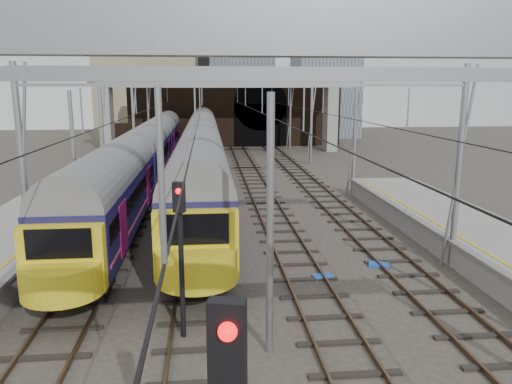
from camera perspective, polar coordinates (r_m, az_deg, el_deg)
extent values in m
cube|color=#4C3828|center=(26.84, -16.47, -3.82)|extent=(0.08, 80.00, 0.16)
cube|color=#4C3828|center=(26.61, -13.41, -3.80)|extent=(0.08, 80.00, 0.16)
cube|color=black|center=(26.73, -14.94, -3.97)|extent=(2.40, 80.00, 0.14)
cube|color=#4C3828|center=(26.37, -7.89, -3.72)|extent=(0.08, 80.00, 0.16)
cube|color=#4C3828|center=(26.35, -4.75, -3.66)|extent=(0.08, 80.00, 0.16)
cube|color=black|center=(26.37, -6.32, -3.85)|extent=(2.40, 80.00, 0.14)
cube|color=#4C3828|center=(26.50, 0.80, -3.53)|extent=(0.08, 80.00, 0.16)
cube|color=#4C3828|center=(26.70, 3.88, -3.44)|extent=(0.08, 80.00, 0.16)
cube|color=black|center=(26.61, 2.34, -3.64)|extent=(2.40, 80.00, 0.14)
cube|color=#4C3828|center=(27.23, 9.21, -3.26)|extent=(0.08, 80.00, 0.16)
cube|color=#4C3828|center=(27.63, 12.10, -3.16)|extent=(0.08, 80.00, 0.16)
cube|color=black|center=(27.44, 10.66, -3.36)|extent=(2.40, 80.00, 0.14)
cube|color=gray|center=(4.71, 14.86, 17.70)|extent=(16.80, 0.28, 0.50)
cylinder|color=gray|center=(19.80, -25.06, 1.70)|extent=(0.24, 0.24, 8.00)
cylinder|color=gray|center=(21.07, 22.16, 2.49)|extent=(0.24, 0.24, 8.00)
cube|color=gray|center=(18.48, -0.70, 13.38)|extent=(16.80, 0.28, 0.50)
cylinder|color=gray|center=(33.21, -17.16, 5.93)|extent=(0.24, 0.24, 8.00)
cylinder|color=gray|center=(33.99, 11.22, 6.35)|extent=(0.24, 0.24, 8.00)
cube|color=gray|center=(32.45, -2.88, 12.67)|extent=(16.80, 0.28, 0.50)
cylinder|color=gray|center=(46.97, -13.82, 7.67)|extent=(0.24, 0.24, 8.00)
cylinder|color=gray|center=(47.52, 6.35, 7.98)|extent=(0.24, 0.24, 8.00)
cube|color=gray|center=(46.43, -3.74, 12.39)|extent=(16.80, 0.28, 0.50)
cylinder|color=gray|center=(58.86, -12.19, 8.51)|extent=(0.24, 0.24, 8.00)
cylinder|color=gray|center=(59.30, 3.94, 8.77)|extent=(0.24, 0.24, 8.00)
cube|color=gray|center=(58.43, -4.15, 12.25)|extent=(16.80, 0.28, 0.50)
cube|color=black|center=(25.83, -15.58, 7.83)|extent=(0.03, 80.00, 0.03)
cube|color=black|center=(25.46, -6.60, 8.13)|extent=(0.03, 80.00, 0.03)
cube|color=black|center=(25.70, 2.45, 8.23)|extent=(0.03, 80.00, 0.03)
cube|color=black|center=(26.56, 11.11, 8.14)|extent=(0.03, 80.00, 0.03)
cube|color=black|center=(62.56, -2.35, 9.40)|extent=(26.00, 2.00, 9.00)
cube|color=black|center=(61.90, 0.51, 7.62)|extent=(6.50, 0.10, 5.20)
cylinder|color=black|center=(61.76, 0.52, 10.03)|extent=(6.50, 0.10, 6.50)
cube|color=black|center=(62.23, -13.44, 6.31)|extent=(6.00, 1.50, 3.00)
cube|color=gray|center=(57.53, -16.72, 8.31)|extent=(1.20, 2.50, 8.20)
cube|color=gray|center=(58.21, 8.50, 8.71)|extent=(1.20, 2.50, 8.20)
cube|color=#545E57|center=(56.44, -4.10, 12.88)|extent=(28.00, 3.00, 1.40)
cube|color=gray|center=(56.46, -4.12, 13.79)|extent=(28.00, 3.00, 0.30)
cube|color=tan|center=(76.96, -12.27, 14.43)|extent=(14.00, 12.00, 22.00)
cube|color=#4C5660|center=(83.07, -1.81, 17.93)|extent=(10.00, 10.00, 32.00)
cube|color=gray|center=(90.42, -6.03, 12.93)|extent=(18.00, 14.00, 18.00)
cube|color=black|center=(48.43, -6.06, 3.72)|extent=(2.19, 64.88, 0.70)
cube|color=#18154B|center=(48.21, -6.11, 5.95)|extent=(2.79, 64.88, 2.49)
cylinder|color=slate|center=(48.10, -6.14, 7.42)|extent=(2.73, 64.38, 2.73)
cube|color=black|center=(48.17, -6.12, 6.42)|extent=(2.81, 63.68, 0.75)
cube|color=#D64360|center=(48.28, -6.09, 5.12)|extent=(2.81, 63.88, 0.12)
cube|color=gold|center=(16.15, -6.84, -6.12)|extent=(2.73, 0.60, 2.29)
cube|color=black|center=(15.82, -6.91, -4.25)|extent=(2.09, 0.08, 0.99)
cube|color=black|center=(38.06, -12.18, 1.32)|extent=(2.01, 44.66, 0.70)
cube|color=#18154B|center=(37.78, -12.30, 3.99)|extent=(2.56, 44.66, 2.28)
cylinder|color=slate|center=(37.65, -12.38, 5.71)|extent=(2.51, 44.16, 2.51)
cube|color=black|center=(37.74, -12.32, 4.54)|extent=(2.58, 43.46, 0.69)
cube|color=#D64360|center=(37.87, -12.26, 3.03)|extent=(2.58, 43.66, 0.11)
cube|color=gold|center=(16.17, -21.31, -7.23)|extent=(2.51, 0.60, 2.08)
cube|color=black|center=(15.85, -21.62, -5.52)|extent=(1.92, 0.08, 0.91)
cylinder|color=black|center=(14.38, -8.52, -8.06)|extent=(0.15, 0.15, 4.47)
cube|color=black|center=(13.66, -8.80, -0.58)|extent=(0.36, 0.26, 0.84)
sphere|color=red|center=(13.51, -8.85, 0.09)|extent=(0.17, 0.17, 0.17)
cube|color=black|center=(5.01, -3.30, -17.13)|extent=(0.39, 0.26, 0.93)
sphere|color=red|center=(4.80, -3.27, -15.66)|extent=(0.19, 0.19, 0.19)
cube|color=#184AB5|center=(19.45, 7.67, -9.56)|extent=(0.83, 0.66, 0.09)
cube|color=#184AB5|center=(22.12, -6.16, -6.84)|extent=(0.81, 0.58, 0.09)
cube|color=#184AB5|center=(21.08, 13.88, -8.08)|extent=(0.97, 0.81, 0.10)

